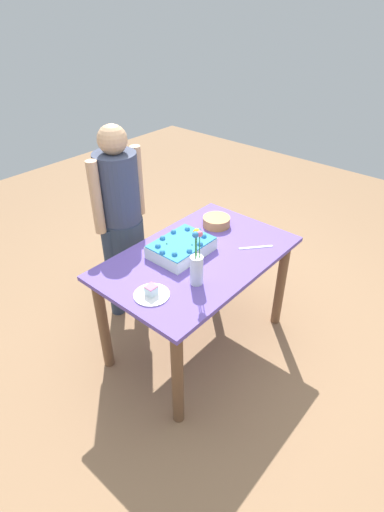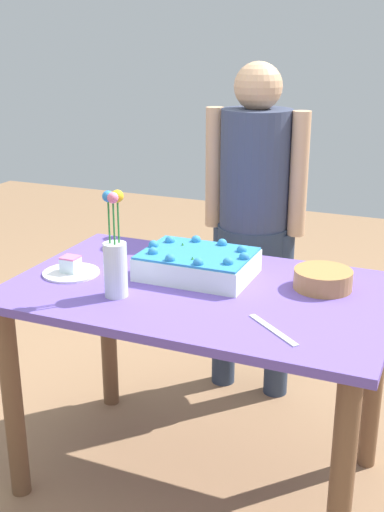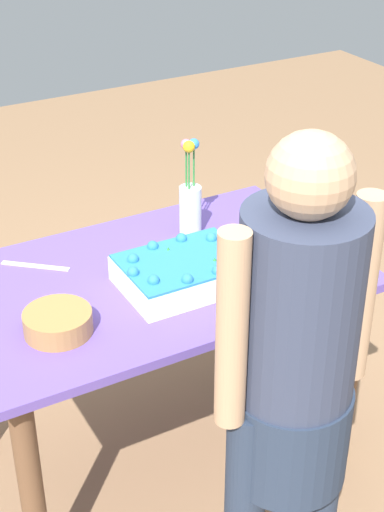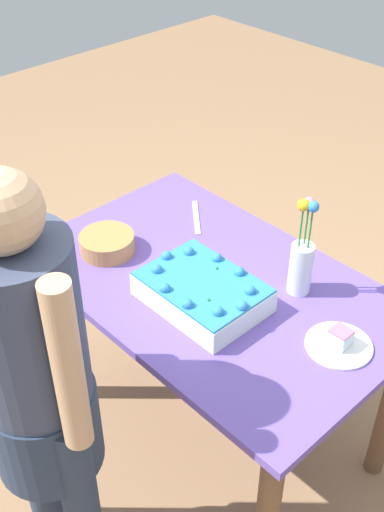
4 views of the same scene
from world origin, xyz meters
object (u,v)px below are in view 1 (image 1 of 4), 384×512
(serving_plate_with_slice, at_px, (152,293))
(person_standing, at_px, (120,213))
(fruit_bowl, at_px, (216,221))
(cake_knife, at_px, (256,247))
(flower_vase, at_px, (197,265))
(sheet_cake, at_px, (181,247))

(serving_plate_with_slice, xyz_separation_m, person_standing, (-0.44, -0.77, 0.06))
(serving_plate_with_slice, relative_size, fruit_bowl, 1.03)
(cake_knife, bearing_deg, person_standing, -28.78)
(flower_vase, xyz_separation_m, person_standing, (-0.19, -0.88, -0.04))
(serving_plate_with_slice, relative_size, cake_knife, 0.88)
(serving_plate_with_slice, bearing_deg, sheet_cake, -159.58)
(serving_plate_with_slice, bearing_deg, person_standing, -119.99)
(cake_knife, bearing_deg, sheet_cake, -1.06)
(fruit_bowl, bearing_deg, person_standing, -52.75)
(fruit_bowl, height_order, person_standing, person_standing)
(serving_plate_with_slice, distance_m, cake_knife, 0.82)
(serving_plate_with_slice, height_order, cake_knife, serving_plate_with_slice)
(sheet_cake, relative_size, person_standing, 0.26)
(serving_plate_with_slice, xyz_separation_m, cake_knife, (-0.80, 0.17, -0.01))
(flower_vase, xyz_separation_m, fruit_bowl, (-0.61, -0.33, -0.09))
(fruit_bowl, bearing_deg, cake_knife, 80.67)
(sheet_cake, height_order, fruit_bowl, sheet_cake)
(sheet_cake, bearing_deg, person_standing, -91.47)
(flower_vase, distance_m, fruit_bowl, 0.70)
(fruit_bowl, xyz_separation_m, person_standing, (0.42, -0.55, 0.05))
(fruit_bowl, bearing_deg, flower_vase, 28.27)
(fruit_bowl, distance_m, person_standing, 0.70)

